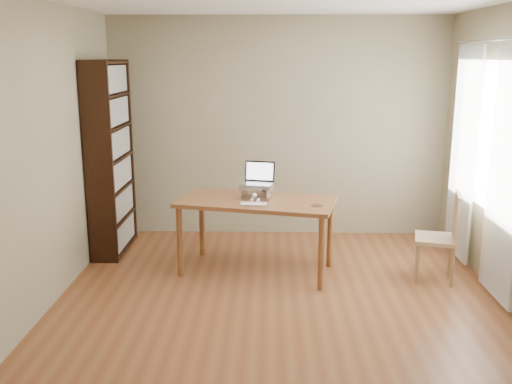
% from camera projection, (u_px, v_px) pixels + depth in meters
% --- Properties ---
extents(room, '(4.04, 4.54, 2.64)m').
position_uv_depth(room, '(285.00, 161.00, 4.62)').
color(room, brown).
rests_on(room, ground).
extents(bookshelf, '(0.30, 0.90, 2.10)m').
position_uv_depth(bookshelf, '(111.00, 158.00, 6.22)').
color(bookshelf, black).
rests_on(bookshelf, ground).
extents(curtains, '(0.03, 1.90, 2.25)m').
position_uv_depth(curtains, '(483.00, 161.00, 5.38)').
color(curtains, silver).
rests_on(curtains, ground).
extents(desk, '(1.65, 1.08, 0.75)m').
position_uv_depth(desk, '(257.00, 208.00, 5.66)').
color(desk, brown).
rests_on(desk, ground).
extents(laptop_stand, '(0.32, 0.25, 0.13)m').
position_uv_depth(laptop_stand, '(257.00, 190.00, 5.70)').
color(laptop_stand, silver).
rests_on(laptop_stand, desk).
extents(laptop, '(0.35, 0.32, 0.22)m').
position_uv_depth(laptop, '(257.00, 178.00, 5.73)').
color(laptop, silver).
rests_on(laptop, laptop_stand).
extents(keyboard, '(0.28, 0.15, 0.02)m').
position_uv_depth(keyboard, '(254.00, 204.00, 5.43)').
color(keyboard, silver).
rests_on(keyboard, desk).
extents(coaster, '(0.11, 0.11, 0.01)m').
position_uv_depth(coaster, '(317.00, 206.00, 5.40)').
color(coaster, '#502E1B').
rests_on(coaster, desk).
extents(cat, '(0.25, 0.48, 0.15)m').
position_uv_depth(cat, '(257.00, 191.00, 5.73)').
color(cat, '#494439').
rests_on(cat, desk).
extents(chair, '(0.47, 0.47, 0.87)m').
position_uv_depth(chair, '(443.00, 234.00, 5.48)').
color(chair, '#9F7356').
rests_on(chair, ground).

